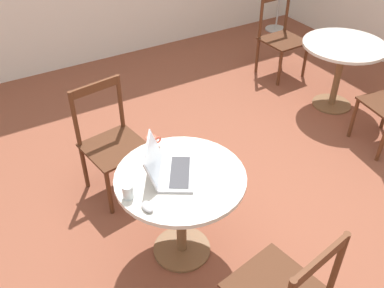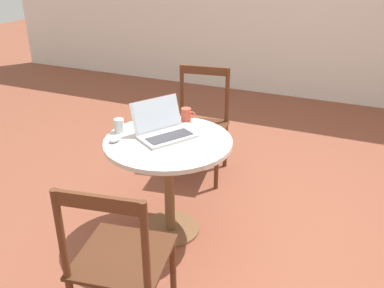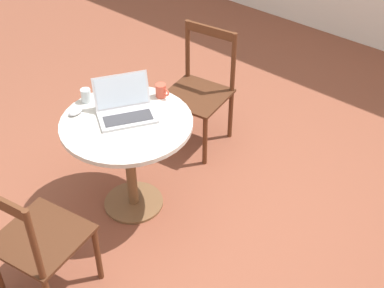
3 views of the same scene
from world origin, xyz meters
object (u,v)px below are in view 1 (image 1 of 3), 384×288
Objects in this scene: chair_mid_back at (281,38)px; drinking_glass at (128,192)px; cafe_table_near at (181,192)px; laptop at (169,169)px; cafe_table_mid at (342,57)px; chair_near_back at (112,143)px; mug at (152,142)px; mouse at (147,207)px.

chair_mid_back is 10.15× the size of drinking_glass.
drinking_glass is at bearing -178.27° from cafe_table_near.
laptop is 0.31m from drinking_glass.
chair_near_back is at bearing -179.79° from cafe_table_mid.
mug is (-2.42, -0.54, 0.19)m from cafe_table_mid.
mug is (-2.39, -1.44, 0.31)m from chair_mid_back.
chair_mid_back is 2.03× the size of laptop.
mug reaches higher than cafe_table_near.
chair_mid_back reaches higher than drinking_glass.
cafe_table_mid is at bearing 12.61° from mug.
mouse is at bearing -141.41° from laptop.
cafe_table_near is at bearing 1.73° from drinking_glass.
mug is at bearing 84.58° from laptop.
chair_mid_back reaches higher than mug.
cafe_table_mid is 1.84× the size of laptop.
chair_near_back and chair_mid_back have the same top height.
chair_mid_back is at bearing 37.10° from cafe_table_near.
laptop is 0.32m from mouse.
laptop is 4.16× the size of mug.
laptop is at bearing -84.42° from chair_near_back.
cafe_table_near is 2.96m from chair_mid_back.
chair_near_back is 2.03× the size of laptop.
cafe_table_mid is at bearing 18.97° from laptop.
cafe_table_mid is 2.59m from laptop.
mouse is (-0.17, -1.03, 0.28)m from chair_near_back.
cafe_table_mid is 2.53m from chair_near_back.
laptop is at bearing -161.03° from cafe_table_mid.
cafe_table_near is 7.65× the size of mug.
chair_mid_back is 3.28m from drinking_glass.
mouse is at bearing -99.32° from chair_near_back.
mouse is (-0.25, -0.20, -0.03)m from laptop.
chair_near_back is (-2.53, -0.01, -0.12)m from cafe_table_mid.
mouse is 0.15m from drinking_glass.
cafe_table_near is at bearing -159.63° from cafe_table_mid.
drinking_glass is at bearing -161.90° from cafe_table_mid.
chair_near_back reaches higher than drinking_glass.
chair_near_back is at bearing 101.65° from mug.
cafe_table_near is 0.90m from chair_near_back.
chair_near_back is 10.15× the size of drinking_glass.
drinking_glass is at bearing -104.21° from chair_near_back.
drinking_glass is at bearing -169.09° from laptop.
chair_near_back is 0.62m from mug.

